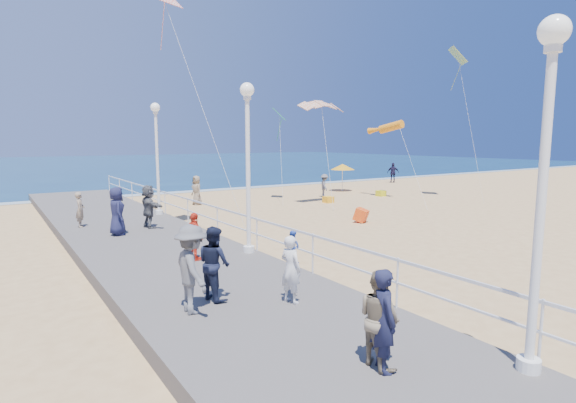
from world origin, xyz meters
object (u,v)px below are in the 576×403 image
beach_walker_c (197,190)px  woman_holding_toddler (291,269)px  spectator_3 (195,237)px  beach_umbrella (343,167)px  beach_chair_left (328,200)px  lamp_post_far (157,147)px  spectator_2 (192,269)px  spectator_5 (149,206)px  lamp_post_mid (248,150)px  spectator_0 (384,320)px  box_kite (361,216)px  lamp_post_near (544,161)px  beach_chair_right (381,193)px  spectator_1 (379,318)px  spectator_7 (214,263)px  spectator_4 (117,211)px  toddler_held (293,247)px  beach_walker_a (324,186)px  spectator_6 (80,210)px

beach_walker_c → woman_holding_toddler: bearing=-21.7°
woman_holding_toddler → spectator_3: 4.53m
beach_umbrella → beach_chair_left: 6.96m
lamp_post_far → spectator_2: bearing=-105.0°
spectator_5 → beach_chair_left: bearing=-78.7°
lamp_post_mid → woman_holding_toddler: lamp_post_mid is taller
spectator_0 → beach_umbrella: beach_umbrella is taller
box_kite → beach_umbrella: beach_umbrella is taller
lamp_post_mid → woman_holding_toddler: (-1.41, -4.46, -2.51)m
lamp_post_near → beach_chair_right: bearing=49.6°
spectator_1 → beach_umbrella: beach_umbrella is taller
woman_holding_toddler → spectator_7: size_ratio=0.90×
spectator_1 → spectator_2: (-1.63, 3.75, 0.15)m
spectator_0 → beach_chair_right: bearing=-22.5°
lamp_post_far → spectator_2: (-3.44, -12.81, -2.33)m
box_kite → beach_chair_right: 10.86m
beach_chair_left → beach_chair_right: size_ratio=1.00×
spectator_2 → spectator_5: size_ratio=1.05×
lamp_post_far → spectator_7: 12.86m
spectator_0 → lamp_post_near: bearing=-101.8°
spectator_1 → spectator_7: 4.32m
lamp_post_mid → spectator_3: size_ratio=3.69×
spectator_4 → beach_chair_left: bearing=-67.5°
toddler_held → spectator_5: bearing=-12.1°
toddler_held → spectator_2: 2.26m
lamp_post_near → box_kite: lamp_post_near is taller
beach_chair_left → toddler_held: bearing=-131.4°
beach_walker_c → box_kite: beach_walker_c is taller
woman_holding_toddler → toddler_held: 0.51m
beach_walker_c → beach_chair_right: beach_walker_c is taller
spectator_3 → woman_holding_toddler: bearing=176.0°
spectator_7 → beach_walker_a: (15.43, 15.47, -0.42)m
lamp_post_mid → spectator_6: (-3.74, 7.58, -2.53)m
spectator_0 → spectator_1: 0.17m
spectator_6 → beach_chair_left: size_ratio=2.64×
woman_holding_toddler → spectator_5: (-0.02, 10.32, 0.13)m
spectator_4 → spectator_5: size_ratio=1.03×
beach_walker_c → beach_umbrella: size_ratio=0.85×
beach_chair_right → beach_walker_c: bearing=165.5°
box_kite → spectator_3: bearing=170.0°
toddler_held → spectator_3: 4.42m
spectator_4 → beach_walker_c: (6.70, 8.55, -0.41)m
spectator_3 → beach_chair_left: 16.29m
spectator_0 → beach_umbrella: (18.08, 22.02, 0.70)m
spectator_7 → spectator_0: bearing=-178.0°
lamp_post_mid → lamp_post_near: bearing=-90.0°
lamp_post_mid → beach_walker_a: size_ratio=3.26×
toddler_held → spectator_0: (-0.61, -3.40, -0.40)m
spectator_2 → spectator_7: spectator_2 is taller
beach_walker_a → spectator_5: bearing=140.8°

